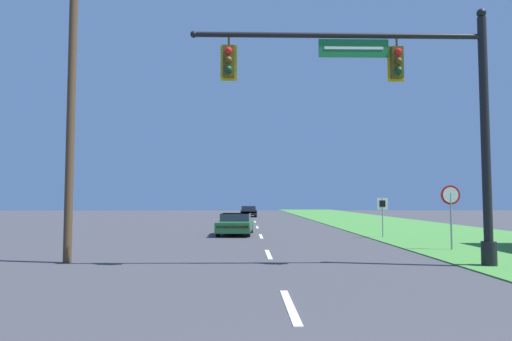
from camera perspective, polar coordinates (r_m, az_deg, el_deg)
grass_verge_right at (r=34.60m, az=17.93°, el=-6.72°), size 10.00×110.00×0.04m
road_center_line at (r=24.73m, az=0.62°, el=-8.24°), size 0.16×34.80×0.01m
signal_mast at (r=14.65m, az=19.03°, el=7.40°), size 9.13×0.47×7.80m
car_ahead at (r=26.00m, az=-2.56°, el=-6.68°), size 2.09×4.67×1.19m
far_car at (r=52.71m, az=-0.93°, el=-5.14°), size 1.82×4.64×1.19m
stop_sign at (r=19.51m, az=23.16°, el=-3.71°), size 0.76×0.07×2.50m
route_sign_post at (r=24.67m, az=15.53°, el=-4.58°), size 0.55×0.06×2.03m
utility_pole_near at (r=15.99m, az=-22.08°, el=8.70°), size 1.80×0.26×10.35m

